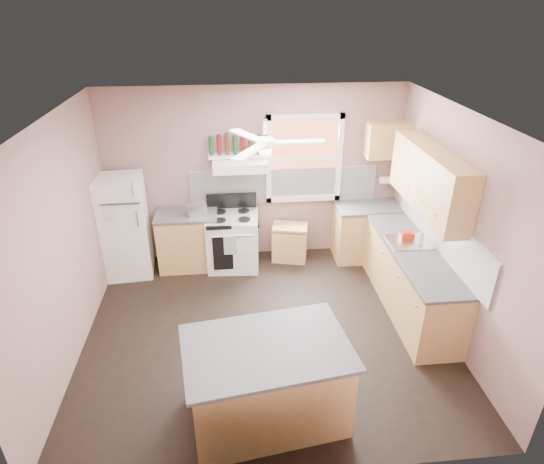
{
  "coord_description": "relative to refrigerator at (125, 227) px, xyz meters",
  "views": [
    {
      "loc": [
        -0.37,
        -4.56,
        3.79
      ],
      "look_at": [
        0.1,
        0.3,
        1.25
      ],
      "focal_mm": 30.0,
      "sensor_mm": 36.0,
      "label": 1
    }
  ],
  "objects": [
    {
      "name": "floor",
      "position": [
        1.95,
        -1.59,
        -0.77
      ],
      "size": [
        4.5,
        4.5,
        0.0
      ],
      "primitive_type": "plane",
      "color": "black",
      "rests_on": "ground"
    },
    {
      "name": "ceiling",
      "position": [
        1.95,
        -1.59,
        1.93
      ],
      "size": [
        4.5,
        4.5,
        0.0
      ],
      "primitive_type": "plane",
      "color": "white",
      "rests_on": "ground"
    },
    {
      "name": "wall_back",
      "position": [
        1.95,
        0.44,
        0.58
      ],
      "size": [
        4.5,
        0.05,
        2.7
      ],
      "primitive_type": "cube",
      "color": "#896762",
      "rests_on": "ground"
    },
    {
      "name": "wall_right",
      "position": [
        4.22,
        -1.59,
        0.58
      ],
      "size": [
        0.05,
        4.0,
        2.7
      ],
      "primitive_type": "cube",
      "color": "#896762",
      "rests_on": "ground"
    },
    {
      "name": "wall_left",
      "position": [
        -0.32,
        -1.59,
        0.58
      ],
      "size": [
        0.05,
        4.0,
        2.7
      ],
      "primitive_type": "cube",
      "color": "#896762",
      "rests_on": "ground"
    },
    {
      "name": "backsplash_back",
      "position": [
        2.4,
        0.4,
        0.41
      ],
      "size": [
        2.9,
        0.03,
        0.55
      ],
      "primitive_type": "cube",
      "color": "white",
      "rests_on": "wall_back"
    },
    {
      "name": "backsplash_right",
      "position": [
        4.18,
        -1.29,
        0.41
      ],
      "size": [
        0.03,
        2.6,
        0.55
      ],
      "primitive_type": "cube",
      "color": "white",
      "rests_on": "wall_right"
    },
    {
      "name": "window_view",
      "position": [
        2.7,
        0.39,
        0.83
      ],
      "size": [
        1.0,
        0.02,
        1.2
      ],
      "primitive_type": "cube",
      "color": "brown",
      "rests_on": "wall_back"
    },
    {
      "name": "window_frame",
      "position": [
        2.7,
        0.37,
        0.83
      ],
      "size": [
        1.16,
        0.07,
        1.36
      ],
      "primitive_type": "cube",
      "color": "white",
      "rests_on": "wall_back"
    },
    {
      "name": "refrigerator",
      "position": [
        0.0,
        0.0,
        0.0
      ],
      "size": [
        0.71,
        0.69,
        1.54
      ],
      "primitive_type": "cube",
      "rotation": [
        0.0,
        0.0,
        0.09
      ],
      "color": "white",
      "rests_on": "floor"
    },
    {
      "name": "base_cabinet_left",
      "position": [
        0.89,
        0.11,
        -0.34
      ],
      "size": [
        0.9,
        0.6,
        0.86
      ],
      "primitive_type": "cube",
      "color": "#A98146",
      "rests_on": "floor"
    },
    {
      "name": "counter_left",
      "position": [
        0.89,
        0.11,
        0.11
      ],
      "size": [
        0.92,
        0.62,
        0.04
      ],
      "primitive_type": "cube",
      "color": "#454547",
      "rests_on": "base_cabinet_left"
    },
    {
      "name": "toaster",
      "position": [
        1.05,
        0.04,
        0.22
      ],
      "size": [
        0.32,
        0.24,
        0.18
      ],
      "primitive_type": "cube",
      "rotation": [
        0.0,
        0.0,
        0.34
      ],
      "color": "silver",
      "rests_on": "counter_left"
    },
    {
      "name": "stove",
      "position": [
        1.58,
        0.03,
        -0.34
      ],
      "size": [
        0.81,
        0.69,
        0.86
      ],
      "primitive_type": "cube",
      "rotation": [
        0.0,
        0.0,
        -0.07
      ],
      "color": "white",
      "rests_on": "floor"
    },
    {
      "name": "range_hood",
      "position": [
        1.72,
        0.16,
        0.85
      ],
      "size": [
        0.78,
        0.5,
        0.14
      ],
      "primitive_type": "cube",
      "color": "white",
      "rests_on": "wall_back"
    },
    {
      "name": "bottle_shelf",
      "position": [
        1.72,
        0.28,
        0.95
      ],
      "size": [
        0.9,
        0.26,
        0.03
      ],
      "primitive_type": "cube",
      "color": "white",
      "rests_on": "range_hood"
    },
    {
      "name": "cart",
      "position": [
        2.47,
        0.14,
        -0.5
      ],
      "size": [
        0.6,
        0.47,
        0.53
      ],
      "primitive_type": "cube",
      "rotation": [
        0.0,
        0.0,
        -0.23
      ],
      "color": "#A98146",
      "rests_on": "floor"
    },
    {
      "name": "base_cabinet_corner",
      "position": [
        3.7,
        0.11,
        -0.34
      ],
      "size": [
        1.0,
        0.6,
        0.86
      ],
      "primitive_type": "cube",
      "color": "#A98146",
      "rests_on": "floor"
    },
    {
      "name": "base_cabinet_right",
      "position": [
        3.9,
        -1.29,
        -0.34
      ],
      "size": [
        0.6,
        2.2,
        0.86
      ],
      "primitive_type": "cube",
      "color": "#A98146",
      "rests_on": "floor"
    },
    {
      "name": "counter_corner",
      "position": [
        3.7,
        0.11,
        0.11
      ],
      "size": [
        1.02,
        0.62,
        0.04
      ],
      "primitive_type": "cube",
      "color": "#454547",
      "rests_on": "base_cabinet_corner"
    },
    {
      "name": "counter_right",
      "position": [
        3.89,
        -1.29,
        0.11
      ],
      "size": [
        0.62,
        2.22,
        0.04
      ],
      "primitive_type": "cube",
      "color": "#454547",
      "rests_on": "base_cabinet_right"
    },
    {
      "name": "sink",
      "position": [
        3.89,
        -1.09,
        0.13
      ],
      "size": [
        0.55,
        0.45,
        0.03
      ],
      "primitive_type": "cube",
      "color": "silver",
      "rests_on": "counter_right"
    },
    {
      "name": "faucet",
      "position": [
        4.05,
        -1.09,
        0.2
      ],
      "size": [
        0.03,
        0.03,
        0.14
      ],
      "primitive_type": "cylinder",
      "color": "silver",
      "rests_on": "sink"
    },
    {
      "name": "upper_cabinet_right",
      "position": [
        4.03,
        -1.09,
        1.01
      ],
      "size": [
        0.33,
        1.8,
        0.76
      ],
      "primitive_type": "cube",
      "color": "#A98146",
      "rests_on": "wall_right"
    },
    {
      "name": "upper_cabinet_corner",
      "position": [
        3.9,
        0.24,
        1.13
      ],
      "size": [
        0.6,
        0.33,
        0.52
      ],
      "primitive_type": "cube",
      "color": "#A98146",
      "rests_on": "wall_back"
    },
    {
      "name": "paper_towel",
      "position": [
        4.02,
        0.27,
        0.48
      ],
      "size": [
        0.26,
        0.12,
        0.12
      ],
      "primitive_type": "cylinder",
      "rotation": [
        0.0,
        1.57,
        0.0
      ],
      "color": "white",
      "rests_on": "wall_back"
    },
    {
      "name": "island",
      "position": [
        1.84,
        -2.91,
        -0.34
      ],
      "size": [
        1.59,
        1.13,
        0.86
      ],
      "primitive_type": "cube",
      "rotation": [
        0.0,
        0.0,
        0.14
      ],
      "color": "#A98146",
      "rests_on": "floor"
    },
    {
      "name": "island_top",
      "position": [
        1.84,
        -2.91,
        0.11
      ],
      "size": [
        1.69,
        1.23,
        0.04
      ],
      "primitive_type": "cube",
      "rotation": [
        0.0,
        0.0,
        0.14
      ],
      "color": "#454547",
      "rests_on": "island"
    },
    {
      "name": "ceiling_fan_hub",
      "position": [
        1.95,
        -1.59,
        1.68
      ],
      "size": [
        0.2,
        0.2,
        0.08
      ],
      "primitive_type": "cylinder",
      "color": "white",
      "rests_on": "ceiling"
    },
    {
      "name": "soap_bottle",
      "position": [
        4.0,
        -1.16,
        0.24
      ],
      "size": [
        0.11,
        0.11,
        0.22
      ],
      "primitive_type": "imported",
      "rotation": [
        0.0,
        0.0,
        5.88
      ],
      "color": "silver",
      "rests_on": "counter_right"
    },
    {
      "name": "red_caddy",
      "position": [
        3.9,
        -0.97,
        0.18
      ],
      "size": [
        0.18,
        0.13,
        0.1
      ],
      "primitive_type": "cube",
      "rotation": [
        0.0,
        0.0,
        0.04
      ],
      "color": "#B42B0F",
      "rests_on": "counter_right"
    },
    {
      "name": "wine_bottles",
      "position": [
        1.72,
        0.28,
        1.11
      ],
      "size": [
        0.86,
        0.06,
        0.31
      ],
      "color": "#143819",
      "rests_on": "bottle_shelf"
    }
  ]
}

